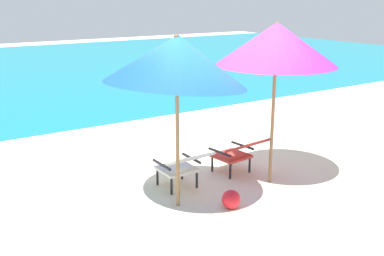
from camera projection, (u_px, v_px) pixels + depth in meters
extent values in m
plane|color=beige|center=(108.00, 125.00, 10.33)|extent=(40.00, 40.00, 0.00)
cube|color=teal|center=(13.00, 71.00, 17.56)|extent=(40.00, 18.00, 0.01)
cube|color=silver|center=(177.00, 169.00, 6.92)|extent=(0.52, 0.50, 0.04)
cube|color=silver|center=(190.00, 159.00, 6.55)|extent=(0.52, 0.52, 0.27)
cylinder|color=black|center=(157.00, 177.00, 7.01)|extent=(0.04, 0.04, 0.26)
cylinder|color=black|center=(182.00, 171.00, 7.24)|extent=(0.04, 0.04, 0.26)
cylinder|color=black|center=(171.00, 186.00, 6.67)|extent=(0.04, 0.04, 0.26)
cylinder|color=black|center=(197.00, 180.00, 6.90)|extent=(0.04, 0.04, 0.26)
cube|color=black|center=(162.00, 165.00, 6.75)|extent=(0.03, 0.50, 0.03)
cube|color=black|center=(191.00, 158.00, 7.02)|extent=(0.03, 0.50, 0.03)
cube|color=red|center=(231.00, 156.00, 7.49)|extent=(0.58, 0.56, 0.04)
cube|color=red|center=(248.00, 145.00, 7.14)|extent=(0.58, 0.57, 0.27)
cylinder|color=black|center=(212.00, 164.00, 7.55)|extent=(0.04, 0.04, 0.26)
cylinder|color=black|center=(231.00, 158.00, 7.82)|extent=(0.04, 0.04, 0.26)
cylinder|color=black|center=(230.00, 171.00, 7.24)|extent=(0.04, 0.04, 0.26)
cylinder|color=black|center=(250.00, 165.00, 7.51)|extent=(0.04, 0.04, 0.26)
cube|color=black|center=(219.00, 152.00, 7.29)|extent=(0.09, 0.50, 0.03)
cube|color=black|center=(243.00, 146.00, 7.61)|extent=(0.09, 0.50, 0.03)
cylinder|color=olive|center=(178.00, 146.00, 6.12)|extent=(0.05, 0.05, 1.72)
cone|color=blue|center=(177.00, 60.00, 5.80)|extent=(2.12, 2.07, 0.79)
sphere|color=#4C3823|center=(177.00, 37.00, 5.72)|extent=(0.07, 0.07, 0.07)
cylinder|color=olive|center=(272.00, 125.00, 6.92)|extent=(0.05, 0.05, 1.84)
cone|color=purple|center=(276.00, 44.00, 6.59)|extent=(2.47, 2.47, 0.62)
sphere|color=#4C3823|center=(277.00, 24.00, 6.51)|extent=(0.07, 0.07, 0.07)
sphere|color=red|center=(231.00, 199.00, 6.24)|extent=(0.26, 0.26, 0.26)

